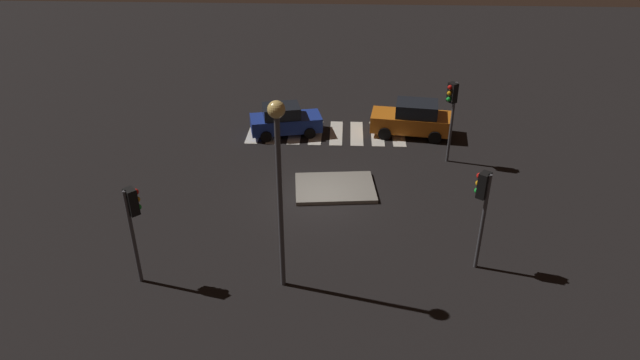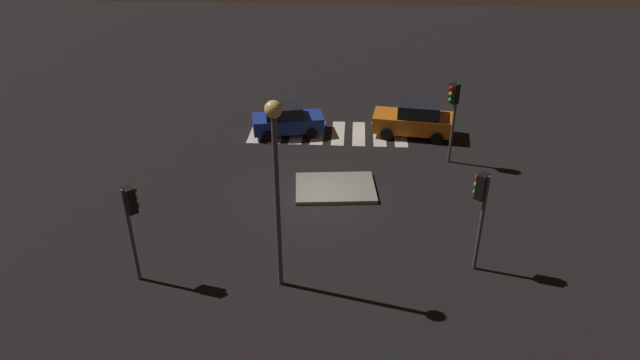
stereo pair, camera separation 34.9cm
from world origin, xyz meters
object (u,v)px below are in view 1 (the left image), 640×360
traffic_light_west (483,197)px  traffic_light_south (452,103)px  car_blue (285,120)px  car_orange (412,119)px  traffic_island (335,188)px  traffic_light_north (133,213)px  street_lamp (279,165)px

traffic_light_west → traffic_light_south: size_ratio=0.94×
traffic_light_south → traffic_light_west: bearing=55.8°
car_blue → car_orange: bearing=-10.7°
traffic_island → traffic_light_north: bearing=45.2°
traffic_light_south → car_orange: bearing=-99.2°
traffic_light_west → traffic_light_north: bearing=43.7°
traffic_light_west → street_lamp: size_ratio=0.56×
car_orange → traffic_light_south: bearing=121.0°
car_orange → traffic_island: bearing=64.3°
car_blue → traffic_light_west: bearing=-67.2°
traffic_light_west → car_orange: bearing=-47.0°
car_blue → traffic_light_north: bearing=-119.7°
traffic_island → traffic_light_west: 8.14m
car_blue → traffic_light_north: size_ratio=1.09×
street_lamp → traffic_light_south: bearing=-126.0°
traffic_light_north → car_blue: bearing=29.4°
traffic_light_north → traffic_island: bearing=1.2°
street_lamp → car_blue: bearing=-84.5°
car_blue → traffic_light_west: size_ratio=1.04×
car_orange → traffic_light_west: 11.97m
traffic_island → traffic_light_west: traffic_light_west is taller
traffic_island → street_lamp: size_ratio=0.55×
traffic_island → street_lamp: bearing=76.1°
car_orange → traffic_light_west: (-1.21, 11.73, 2.07)m
traffic_light_west → car_blue: bearing=-17.1°
car_blue → traffic_light_north: (3.85, 12.83, 2.04)m
street_lamp → traffic_light_north: bearing=-0.5°
traffic_light_north → street_lamp: size_ratio=0.54×
traffic_light_west → traffic_light_north: size_ratio=1.05×
car_orange → street_lamp: bearing=73.6°
car_blue → traffic_light_west: (-8.24, 11.45, 2.17)m
traffic_light_west → traffic_light_south: 8.50m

